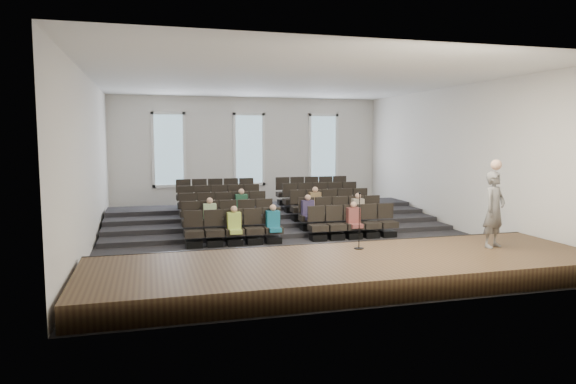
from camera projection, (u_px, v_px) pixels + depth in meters
name	position (u px, v px, depth m)	size (l,w,h in m)	color
ground	(291.00, 238.00, 16.52)	(14.00, 14.00, 0.00)	black
ceiling	(291.00, 80.00, 15.99)	(12.00, 14.00, 0.02)	white
wall_back	(249.00, 154.00, 22.99)	(12.00, 0.04, 5.00)	silver
wall_front	(392.00, 177.00, 9.52)	(12.00, 0.04, 5.00)	silver
wall_left	(88.00, 163.00, 14.68)	(0.04, 14.00, 5.00)	silver
wall_right	(457.00, 158.00, 17.83)	(0.04, 14.00, 5.00)	silver
stage	(351.00, 270.00, 11.60)	(11.80, 3.60, 0.50)	#49351F
stage_lip	(325.00, 253.00, 13.30)	(11.80, 0.06, 0.52)	black
risers	(268.00, 217.00, 19.54)	(11.80, 4.80, 0.60)	black
seating_rows	(279.00, 211.00, 17.92)	(6.80, 4.70, 1.67)	black
windows	(249.00, 149.00, 22.90)	(8.44, 0.10, 3.24)	white
audience	(288.00, 212.00, 16.74)	(5.45, 2.64, 1.10)	#ACC64F
speaker	(494.00, 210.00, 12.70)	(0.69, 0.45, 1.89)	#62605D
mic_stand	(359.00, 232.00, 12.57)	(0.24, 0.24, 1.41)	black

